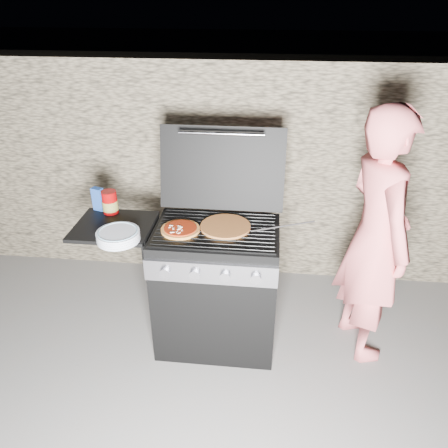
# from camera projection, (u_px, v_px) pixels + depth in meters

# --- Properties ---
(ground) EXTENTS (50.00, 50.00, 0.00)m
(ground) POSITION_uv_depth(u_px,v_px,m) (217.00, 337.00, 3.20)
(ground) COLOR #625E5A
(stone_wall) EXTENTS (8.00, 0.35, 1.80)m
(stone_wall) POSITION_uv_depth(u_px,v_px,m) (232.00, 169.00, 3.68)
(stone_wall) COLOR gray
(stone_wall) RESTS_ON ground
(gas_grill) EXTENTS (1.34, 0.79, 0.91)m
(gas_grill) POSITION_uv_depth(u_px,v_px,m) (181.00, 285.00, 3.00)
(gas_grill) COLOR black
(gas_grill) RESTS_ON ground
(pizza_topped) EXTENTS (0.28, 0.28, 0.03)m
(pizza_topped) POSITION_uv_depth(u_px,v_px,m) (180.00, 229.00, 2.73)
(pizza_topped) COLOR tan
(pizza_topped) RESTS_ON gas_grill
(pizza_plain) EXTENTS (0.34, 0.34, 0.02)m
(pizza_plain) POSITION_uv_depth(u_px,v_px,m) (225.00, 226.00, 2.77)
(pizza_plain) COLOR orange
(pizza_plain) RESTS_ON gas_grill
(sauce_jar) EXTENTS (0.13, 0.13, 0.16)m
(sauce_jar) POSITION_uv_depth(u_px,v_px,m) (110.00, 202.00, 2.94)
(sauce_jar) COLOR #7E0506
(sauce_jar) RESTS_ON gas_grill
(blue_carton) EXTENTS (0.09, 0.07, 0.16)m
(blue_carton) POSITION_uv_depth(u_px,v_px,m) (98.00, 199.00, 2.98)
(blue_carton) COLOR #1C4294
(blue_carton) RESTS_ON gas_grill
(plate_stack) EXTENTS (0.33, 0.33, 0.06)m
(plate_stack) POSITION_uv_depth(u_px,v_px,m) (118.00, 236.00, 2.64)
(plate_stack) COLOR silver
(plate_stack) RESTS_ON gas_grill
(person) EXTENTS (0.57, 0.71, 1.72)m
(person) POSITION_uv_depth(u_px,v_px,m) (375.00, 239.00, 2.76)
(person) COLOR #E8676B
(person) RESTS_ON ground
(tongs) EXTENTS (0.39, 0.06, 0.08)m
(tongs) POSITION_uv_depth(u_px,v_px,m) (283.00, 227.00, 2.70)
(tongs) COLOR black
(tongs) RESTS_ON gas_grill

